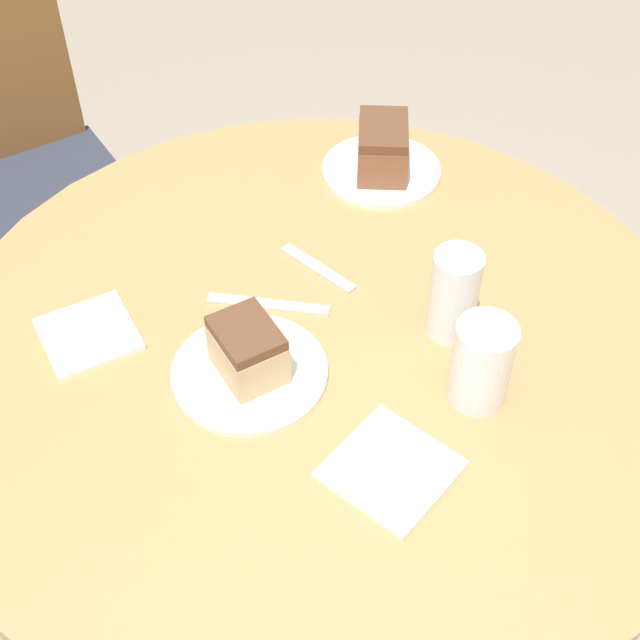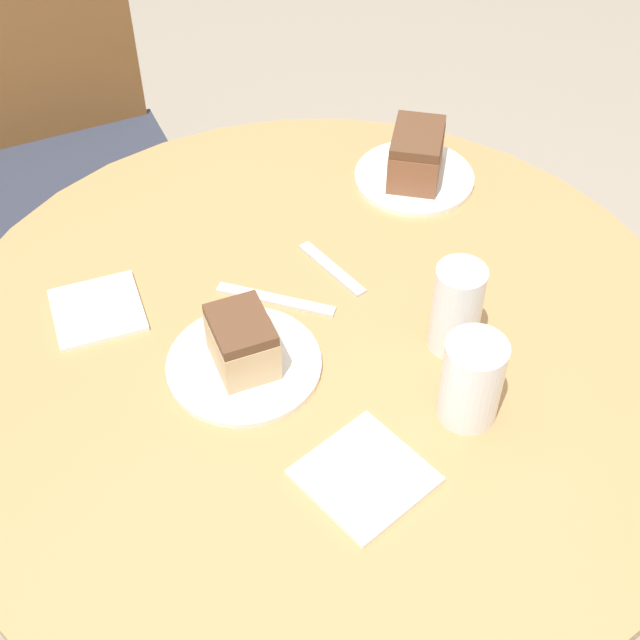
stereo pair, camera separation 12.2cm
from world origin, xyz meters
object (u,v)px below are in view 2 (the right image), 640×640
(chair, at_px, (56,142))
(plate_far, at_px, (414,177))
(cake_slice_near, at_px, (242,342))
(glass_water, at_px, (456,313))
(glass_lemonade, at_px, (471,384))
(cake_slice_far, at_px, (416,154))
(plate_near, at_px, (244,364))

(chair, xyz_separation_m, plate_far, (0.44, -0.68, 0.19))
(cake_slice_near, distance_m, glass_water, 0.29)
(plate_far, distance_m, cake_slice_near, 0.49)
(chair, height_order, plate_far, chair)
(chair, relative_size, glass_water, 7.40)
(chair, height_order, glass_lemonade, chair)
(cake_slice_near, xyz_separation_m, glass_lemonade, (0.22, -0.22, 0.01))
(cake_slice_near, relative_size, glass_water, 0.77)
(cake_slice_near, bearing_deg, chair, 89.95)
(chair, xyz_separation_m, cake_slice_far, (0.44, -0.68, 0.23))
(cake_slice_near, bearing_deg, glass_lemonade, -45.04)
(glass_water, bearing_deg, chair, 104.89)
(plate_far, bearing_deg, glass_water, -116.57)
(plate_far, relative_size, cake_slice_near, 1.90)
(plate_near, height_order, glass_water, glass_water)
(plate_far, xyz_separation_m, cake_slice_far, (0.00, 0.00, 0.05))
(plate_near, relative_size, cake_slice_far, 1.48)
(chair, distance_m, cake_slice_far, 0.84)
(chair, bearing_deg, plate_near, -84.03)
(plate_near, xyz_separation_m, plate_far, (0.44, 0.23, 0.00))
(cake_slice_far, relative_size, glass_water, 1.03)
(plate_far, height_order, cake_slice_far, cake_slice_far)
(chair, bearing_deg, glass_water, -69.09)
(plate_far, relative_size, glass_lemonade, 1.59)
(cake_slice_far, distance_m, glass_lemonade, 0.49)
(cake_slice_far, bearing_deg, cake_slice_near, -152.68)
(plate_far, bearing_deg, glass_lemonade, -116.71)
(plate_far, height_order, glass_lemonade, glass_lemonade)
(cake_slice_near, relative_size, glass_lemonade, 0.84)
(plate_near, height_order, cake_slice_near, cake_slice_near)
(cake_slice_near, height_order, glass_water, glass_water)
(plate_near, xyz_separation_m, cake_slice_near, (0.00, -0.00, 0.05))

